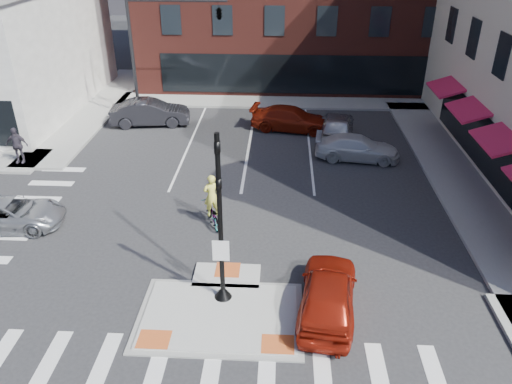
# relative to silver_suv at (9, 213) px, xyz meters

# --- Properties ---
(ground) EXTENTS (120.00, 120.00, 0.00)m
(ground) POSITION_rel_silver_suv_xyz_m (9.50, -4.61, -0.63)
(ground) COLOR #28282B
(ground) RESTS_ON ground
(refuge_island) EXTENTS (5.40, 4.65, 0.13)m
(refuge_island) POSITION_rel_silver_suv_xyz_m (9.50, -4.86, -0.58)
(refuge_island) COLOR gray
(refuge_island) RESTS_ON ground
(sidewalk_e) EXTENTS (3.00, 24.00, 0.15)m
(sidewalk_e) POSITION_rel_silver_suv_xyz_m (20.30, 5.39, -0.56)
(sidewalk_e) COLOR gray
(sidewalk_e) RESTS_ON ground
(sidewalk_n) EXTENTS (26.00, 3.00, 0.15)m
(sidewalk_n) POSITION_rel_silver_suv_xyz_m (12.50, 17.39, -0.56)
(sidewalk_n) COLOR gray
(sidewalk_n) RESTS_ON ground
(signal_pole) EXTENTS (0.60, 0.60, 5.98)m
(signal_pole) POSITION_rel_silver_suv_xyz_m (9.50, -4.21, 1.72)
(signal_pole) COLOR black
(signal_pole) RESTS_ON refuge_island
(mast_arm_signal) EXTENTS (6.10, 2.24, 8.00)m
(mast_arm_signal) POSITION_rel_silver_suv_xyz_m (6.03, 13.39, 5.58)
(mast_arm_signal) COLOR black
(mast_arm_signal) RESTS_ON ground
(silver_suv) EXTENTS (4.68, 2.40, 1.26)m
(silver_suv) POSITION_rel_silver_suv_xyz_m (0.00, 0.00, 0.00)
(silver_suv) COLOR #AFB1B6
(silver_suv) RESTS_ON ground
(red_sedan) EXTENTS (2.38, 4.66, 1.52)m
(red_sedan) POSITION_rel_silver_suv_xyz_m (13.00, -4.61, 0.13)
(red_sedan) COLOR maroon
(red_sedan) RESTS_ON ground
(white_pickup) EXTENTS (4.70, 2.32, 1.31)m
(white_pickup) POSITION_rel_silver_suv_xyz_m (15.50, 7.78, 0.02)
(white_pickup) COLOR silver
(white_pickup) RESTS_ON ground
(bg_car_dark) EXTENTS (5.13, 2.38, 1.63)m
(bg_car_dark) POSITION_rel_silver_suv_xyz_m (2.99, 12.42, 0.18)
(bg_car_dark) COLOR #25252A
(bg_car_dark) RESTS_ON ground
(bg_car_silver) EXTENTS (2.53, 4.95, 1.61)m
(bg_car_silver) POSITION_rel_silver_suv_xyz_m (14.67, 10.71, 0.18)
(bg_car_silver) COLOR #AAACB1
(bg_car_silver) RESTS_ON ground
(bg_car_red) EXTENTS (5.26, 2.86, 1.45)m
(bg_car_red) POSITION_rel_silver_suv_xyz_m (11.95, 12.00, 0.09)
(bg_car_red) COLOR maroon
(bg_car_red) RESTS_ON ground
(cyclist) EXTENTS (1.32, 1.98, 2.34)m
(cyclist) POSITION_rel_silver_suv_xyz_m (8.51, 0.63, 0.15)
(cyclist) COLOR #3F3F44
(cyclist) RESTS_ON ground
(pedestrian_b) EXTENTS (1.17, 0.54, 1.96)m
(pedestrian_b) POSITION_rel_silver_suv_xyz_m (-2.50, 6.04, 0.50)
(pedestrian_b) COLOR #37323D
(pedestrian_b) RESTS_ON sidewalk_nw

